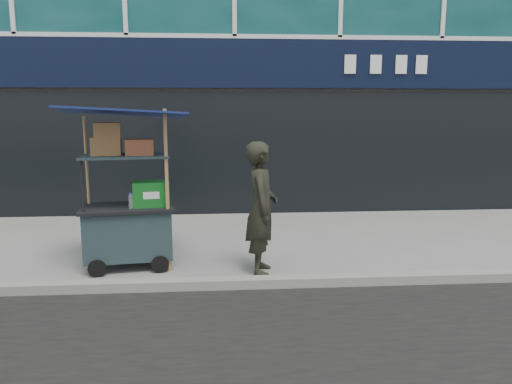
{
  "coord_description": "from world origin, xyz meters",
  "views": [
    {
      "loc": [
        -0.33,
        -5.82,
        2.15
      ],
      "look_at": [
        0.2,
        1.2,
        0.9
      ],
      "focal_mm": 35.0,
      "sensor_mm": 36.0,
      "label": 1
    }
  ],
  "objects": [
    {
      "name": "ground",
      "position": [
        0.0,
        0.0,
        0.0
      ],
      "size": [
        80.0,
        80.0,
        0.0
      ],
      "primitive_type": "plane",
      "color": "slate",
      "rests_on": "ground"
    },
    {
      "name": "vendor_cart",
      "position": [
        -1.52,
        0.7,
        0.75
      ],
      "size": [
        1.72,
        1.32,
        2.14
      ],
      "rotation": [
        0.0,
        0.0,
        0.14
      ],
      "color": "#19272C",
      "rests_on": "ground"
    },
    {
      "name": "vendor_man",
      "position": [
        0.21,
        0.35,
        0.85
      ],
      "size": [
        0.46,
        0.65,
        1.69
      ],
      "primitive_type": "imported",
      "rotation": [
        0.0,
        0.0,
        1.47
      ],
      "color": "black",
      "rests_on": "ground"
    },
    {
      "name": "curb",
      "position": [
        0.0,
        -0.2,
        0.06
      ],
      "size": [
        80.0,
        0.18,
        0.12
      ],
      "primitive_type": "cube",
      "color": "gray",
      "rests_on": "ground"
    }
  ]
}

